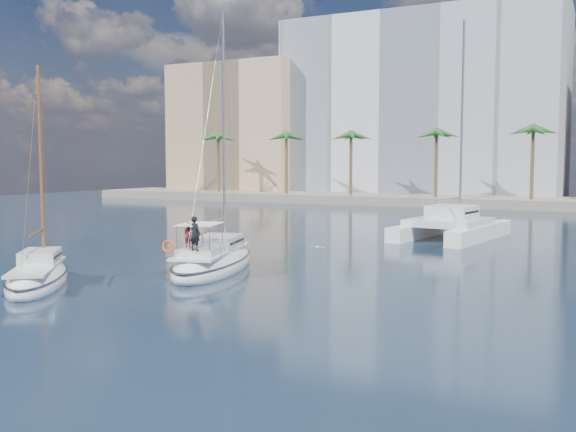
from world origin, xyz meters
The scene contains 10 objects.
ground centered at (0.00, 0.00, 0.00)m, with size 160.00×160.00×0.00m, color black.
quay centered at (0.00, 61.00, 0.60)m, with size 120.00×14.00×1.20m, color gray.
building_modern centered at (-12.00, 73.00, 14.00)m, with size 42.00×16.00×28.00m, color silver.
building_tan_left centered at (-42.00, 69.00, 11.00)m, with size 22.00×14.00×22.00m, color tan.
palm_left centered at (-34.00, 57.00, 10.28)m, with size 3.60×3.60×12.30m.
palm_centre centered at (0.00, 57.00, 10.28)m, with size 3.60×3.60×12.30m.
main_sloop centered at (-4.69, 2.09, 0.49)m, with size 5.62×10.36×14.68m.
small_sloop centered at (-9.60, -5.27, 0.41)m, with size 6.50×7.58×11.00m.
catamaran centered at (3.60, 22.10, 1.13)m, with size 7.30×11.96×16.46m.
seagull centered at (-0.56, 6.50, 0.95)m, with size 0.95×0.41×0.18m.
Camera 1 is at (13.91, -26.52, 5.75)m, focal length 40.00 mm.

